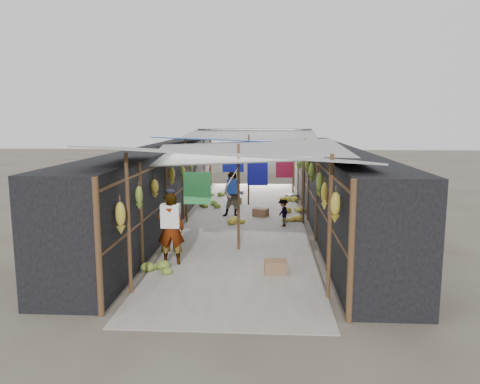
% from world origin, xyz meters
% --- Properties ---
extents(ground, '(80.00, 80.00, 0.00)m').
position_xyz_m(ground, '(0.00, 0.00, 0.00)').
color(ground, '#6B6356').
rests_on(ground, ground).
extents(aisle_slab, '(3.60, 16.00, 0.02)m').
position_xyz_m(aisle_slab, '(0.00, 6.50, 0.01)').
color(aisle_slab, '#9E998E').
rests_on(aisle_slab, ground).
extents(stall_left, '(1.40, 15.00, 2.30)m').
position_xyz_m(stall_left, '(-2.70, 6.50, 1.15)').
color(stall_left, black).
rests_on(stall_left, ground).
extents(stall_right, '(1.40, 15.00, 2.30)m').
position_xyz_m(stall_right, '(2.70, 6.50, 1.15)').
color(stall_right, black).
rests_on(stall_right, ground).
extents(crate_near, '(0.48, 0.39, 0.28)m').
position_xyz_m(crate_near, '(0.88, 1.30, 0.14)').
color(crate_near, brown).
rests_on(crate_near, ground).
extents(crate_mid, '(0.56, 0.51, 0.28)m').
position_xyz_m(crate_mid, '(0.48, 6.93, 0.14)').
color(crate_mid, brown).
rests_on(crate_mid, ground).
extents(crate_back, '(0.51, 0.46, 0.26)m').
position_xyz_m(crate_back, '(-0.50, 9.10, 0.13)').
color(crate_back, brown).
rests_on(crate_back, ground).
extents(black_basin, '(0.54, 0.54, 0.16)m').
position_xyz_m(black_basin, '(1.70, 10.58, 0.08)').
color(black_basin, black).
rests_on(black_basin, ground).
extents(vendor_elderly, '(0.62, 0.44, 1.62)m').
position_xyz_m(vendor_elderly, '(-1.41, 1.76, 0.81)').
color(vendor_elderly, silver).
rests_on(vendor_elderly, ground).
extents(shopper_blue, '(0.72, 0.57, 1.47)m').
position_xyz_m(shopper_blue, '(-0.41, 6.86, 0.74)').
color(shopper_blue, navy).
rests_on(shopper_blue, ground).
extents(vendor_seated, '(0.45, 0.62, 0.86)m').
position_xyz_m(vendor_seated, '(1.17, 5.53, 0.43)').
color(vendor_seated, '#4B4641').
rests_on(vendor_seated, ground).
extents(market_canopy, '(5.62, 15.20, 2.77)m').
position_xyz_m(market_canopy, '(0.03, 6.83, 2.40)').
color(market_canopy, brown).
rests_on(market_canopy, ground).
extents(hanging_bananas, '(3.95, 13.53, 0.87)m').
position_xyz_m(hanging_bananas, '(0.10, 5.95, 1.64)').
color(hanging_bananas, '#AB972C').
rests_on(hanging_bananas, ground).
extents(floor_bananas, '(3.90, 10.02, 0.35)m').
position_xyz_m(floor_bananas, '(0.28, 7.24, 0.16)').
color(floor_bananas, '#AB972C').
rests_on(floor_bananas, ground).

